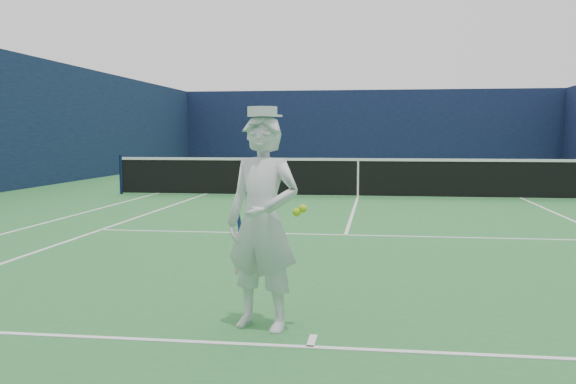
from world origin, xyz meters
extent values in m
plane|color=#2C7335|center=(0.00, 0.00, 0.00)|extent=(80.00, 80.00, 0.00)
cube|color=white|center=(0.00, 11.88, 0.00)|extent=(11.03, 0.06, 0.01)
cube|color=white|center=(0.00, -11.88, 0.00)|extent=(11.03, 0.06, 0.01)
cube|color=white|center=(-5.49, 0.00, 0.00)|extent=(0.06, 23.83, 0.01)
cube|color=white|center=(-4.12, 0.00, 0.00)|extent=(0.06, 23.77, 0.01)
cube|color=white|center=(4.12, 0.00, 0.00)|extent=(0.06, 23.77, 0.01)
cube|color=white|center=(0.00, 6.40, 0.00)|extent=(8.23, 0.06, 0.01)
cube|color=white|center=(0.00, -6.40, 0.00)|extent=(8.23, 0.06, 0.01)
cube|color=white|center=(0.00, 0.00, 0.00)|extent=(0.06, 12.80, 0.01)
cube|color=white|center=(0.00, 11.73, 0.00)|extent=(0.06, 0.30, 0.01)
cube|color=white|center=(0.00, -11.73, 0.00)|extent=(0.06, 0.30, 0.01)
cube|color=#0E1635|center=(0.00, 18.00, 2.00)|extent=(20.12, 0.12, 4.00)
cylinder|color=#141E4C|center=(-6.40, 0.00, 0.54)|extent=(0.09, 0.09, 1.07)
cube|color=black|center=(0.00, 0.00, 0.50)|extent=(12.79, 0.02, 0.92)
cube|color=white|center=(0.00, 0.00, 0.97)|extent=(12.79, 0.04, 0.07)
cube|color=white|center=(0.00, 0.00, 0.47)|extent=(0.05, 0.03, 0.94)
imported|color=white|center=(-0.44, -11.44, 0.88)|extent=(0.74, 0.60, 1.76)
cylinder|color=white|center=(-0.44, -11.44, 1.78)|extent=(0.24, 0.24, 0.08)
cube|color=white|center=(-0.40, -11.32, 1.75)|extent=(0.20, 0.15, 0.02)
cylinder|color=navy|center=(-0.68, -11.28, 0.91)|extent=(0.06, 0.10, 0.22)
cube|color=#1B2297|center=(-0.68, -11.22, 0.73)|extent=(0.03, 0.03, 0.14)
torus|color=#1B2297|center=(-0.64, -11.16, 0.52)|extent=(0.31, 0.19, 0.29)
cube|color=beige|center=(-0.64, -11.16, 0.52)|extent=(0.21, 0.07, 0.30)
sphere|color=#CCEC1A|center=(-0.16, -11.43, 0.97)|extent=(0.07, 0.07, 0.07)
sphere|color=#CCEC1A|center=(-0.11, -11.42, 1.00)|extent=(0.07, 0.07, 0.07)
camera|label=1|loc=(0.48, -16.55, 1.59)|focal=40.00mm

